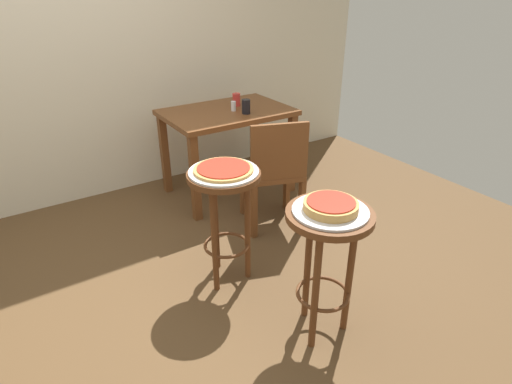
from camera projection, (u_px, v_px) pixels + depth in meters
ground_plane at (144, 308)px, 2.42m from camera, size 6.00×6.00×0.00m
back_wall at (37, 10)px, 2.97m from camera, size 6.00×0.10×3.00m
stool_foreground at (327, 245)px, 2.03m from camera, size 0.42×0.42×0.73m
serving_plate_foreground at (330, 211)px, 1.95m from camera, size 0.36×0.36×0.01m
pizza_foreground at (331, 206)px, 1.94m from camera, size 0.26×0.26×0.05m
stool_middle at (225, 201)px, 2.43m from camera, size 0.42×0.42×0.73m
serving_plate_middle at (224, 172)px, 2.34m from camera, size 0.40×0.40×0.01m
pizza_middle at (224, 169)px, 2.34m from camera, size 0.34×0.34×0.02m
dining_table at (227, 124)px, 3.49m from camera, size 1.02×0.69×0.74m
cup_near_edge at (246, 107)px, 3.32m from camera, size 0.07×0.07×0.11m
cup_far_edge at (236, 100)px, 3.53m from camera, size 0.07×0.07×0.10m
condiment_shaker at (233, 106)px, 3.40m from camera, size 0.04×0.04×0.08m
wooden_chair at (274, 170)px, 3.02m from camera, size 0.51×0.51×0.85m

